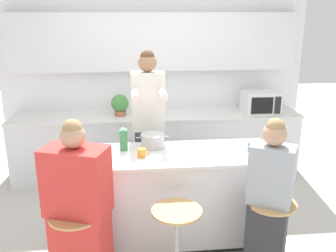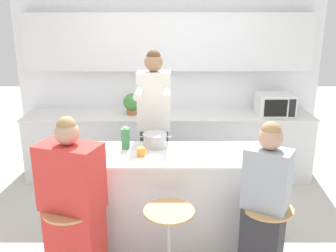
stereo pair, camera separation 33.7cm
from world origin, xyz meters
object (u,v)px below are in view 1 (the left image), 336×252
(microwave, at_px, (260,102))
(bar_stool_center, at_px, (177,240))
(cooking_pot, at_px, (153,141))
(kitchen_island, at_px, (169,197))
(bar_stool_leftmost, at_px, (77,245))
(fruit_bowl, at_px, (97,152))
(person_wrapped_blanket, at_px, (79,212))
(person_seated_near, at_px, (268,205))
(potted_plant, at_px, (120,104))
(person_cooking, at_px, (149,134))
(coffee_cup_near, at_px, (251,147))
(bar_stool_rightmost, at_px, (269,231))
(juice_carton, at_px, (124,140))
(coffee_cup_far, at_px, (142,153))

(microwave, bearing_deg, bar_stool_center, -123.54)
(cooking_pot, bearing_deg, bar_stool_center, -80.39)
(kitchen_island, xyz_separation_m, bar_stool_leftmost, (-0.81, -0.62, -0.07))
(cooking_pot, bearing_deg, fruit_bowl, -160.12)
(kitchen_island, bearing_deg, microwave, 46.67)
(kitchen_island, xyz_separation_m, bar_stool_center, (0.00, -0.63, -0.07))
(person_wrapped_blanket, xyz_separation_m, person_seated_near, (1.56, 0.00, -0.03))
(bar_stool_center, relative_size, person_seated_near, 0.48)
(microwave, height_order, potted_plant, microwave)
(person_cooking, distance_m, person_wrapped_blanket, 1.38)
(coffee_cup_near, bearing_deg, cooking_pot, 166.86)
(bar_stool_rightmost, relative_size, person_cooking, 0.37)
(bar_stool_leftmost, xyz_separation_m, fruit_bowl, (0.14, 0.62, 0.56))
(person_seated_near, relative_size, cooking_pot, 4.31)
(juice_carton, bearing_deg, fruit_bowl, -149.54)
(bar_stool_center, bearing_deg, microwave, 56.46)
(bar_stool_center, xyz_separation_m, person_cooking, (-0.16, 1.24, 0.53))
(coffee_cup_far, distance_m, potted_plant, 1.60)
(bar_stool_leftmost, distance_m, coffee_cup_far, 0.97)
(bar_stool_leftmost, relative_size, coffee_cup_near, 6.43)
(person_wrapped_blanket, height_order, fruit_bowl, person_wrapped_blanket)
(coffee_cup_near, height_order, microwave, microwave)
(bar_stool_center, relative_size, coffee_cup_far, 6.12)
(person_cooking, bearing_deg, cooking_pot, -86.45)
(bar_stool_center, relative_size, juice_carton, 3.11)
(kitchen_island, height_order, coffee_cup_near, coffee_cup_near)
(cooking_pot, bearing_deg, bar_stool_rightmost, -39.23)
(kitchen_island, bearing_deg, person_wrapped_blanket, -142.81)
(cooking_pot, xyz_separation_m, potted_plant, (-0.35, 1.33, 0.05))
(kitchen_island, relative_size, bar_stool_center, 2.96)
(cooking_pot, bearing_deg, juice_carton, -170.41)
(bar_stool_rightmost, bearing_deg, cooking_pot, 140.77)
(person_seated_near, xyz_separation_m, cooking_pot, (-0.92, 0.78, 0.34))
(bar_stool_leftmost, relative_size, cooking_pot, 2.08)
(coffee_cup_near, relative_size, microwave, 0.23)
(coffee_cup_far, bearing_deg, bar_stool_leftmost, -134.41)
(person_seated_near, bearing_deg, juice_carton, 178.72)
(bar_stool_leftmost, height_order, coffee_cup_near, coffee_cup_near)
(bar_stool_leftmost, relative_size, microwave, 1.46)
(kitchen_island, height_order, person_wrapped_blanket, person_wrapped_blanket)
(person_cooking, xyz_separation_m, microwave, (1.56, 0.87, 0.11))
(bar_stool_leftmost, height_order, person_seated_near, person_seated_near)
(bar_stool_rightmost, relative_size, juice_carton, 3.11)
(cooking_pot, distance_m, microwave, 2.02)
(bar_stool_center, bearing_deg, fruit_bowl, 136.81)
(bar_stool_rightmost, distance_m, coffee_cup_near, 0.79)
(juice_carton, bearing_deg, person_wrapped_blanket, -116.18)
(person_wrapped_blanket, relative_size, cooking_pot, 4.43)
(coffee_cup_far, xyz_separation_m, juice_carton, (-0.16, 0.20, 0.06))
(bar_stool_leftmost, bearing_deg, fruit_bowl, 76.95)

